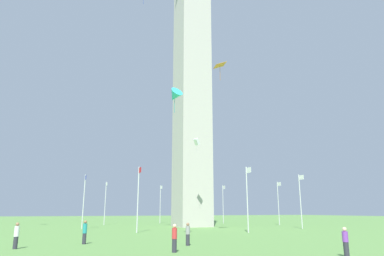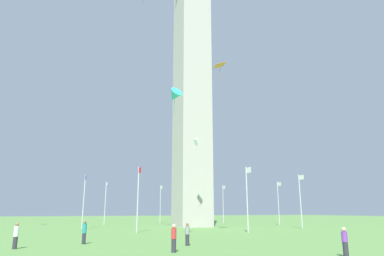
{
  "view_description": "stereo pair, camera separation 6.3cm",
  "coord_description": "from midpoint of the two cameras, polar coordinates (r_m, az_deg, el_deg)",
  "views": [
    {
      "loc": [
        53.16,
        -22.31,
        2.49
      ],
      "look_at": [
        0.0,
        0.0,
        16.28
      ],
      "focal_mm": 32.46,
      "sensor_mm": 36.0,
      "label": 1
    },
    {
      "loc": [
        53.19,
        -22.25,
        2.49
      ],
      "look_at": [
        0.0,
        0.0,
        16.28
      ],
      "focal_mm": 32.46,
      "sensor_mm": 36.0,
      "label": 2
    }
  ],
  "objects": [
    {
      "name": "flagpole_n",
      "position": [
        42.49,
        9.05,
        -10.95
      ],
      "size": [
        1.12,
        0.14,
        7.68
      ],
      "color": "silver",
      "rests_on": "ground"
    },
    {
      "name": "flagpole_e",
      "position": [
        66.07,
        13.99,
        -11.56
      ],
      "size": [
        1.12,
        0.14,
        7.68
      ],
      "color": "silver",
      "rests_on": "ground"
    },
    {
      "name": "person_white_shirt",
      "position": [
        27.18,
        -26.97,
        -15.49
      ],
      "size": [
        0.32,
        0.32,
        1.72
      ],
      "rotation": [
        0.0,
        0.0,
        2.78
      ],
      "color": "#2D2D38",
      "rests_on": "ground"
    },
    {
      "name": "kite_cyan_delta",
      "position": [
        35.28,
        -2.93,
        5.31
      ],
      "size": [
        1.96,
        1.66,
        2.64
      ],
      "color": "#33C6D1"
    },
    {
      "name": "person_purple_shirt",
      "position": [
        21.94,
        23.85,
        -16.78
      ],
      "size": [
        0.32,
        0.32,
        1.61
      ],
      "rotation": [
        0.0,
        0.0,
        2.76
      ],
      "color": "#2D2D38",
      "rests_on": "ground"
    },
    {
      "name": "obelisk_monument",
      "position": [
        61.53,
        -0.03,
        7.0
      ],
      "size": [
        5.28,
        5.28,
        47.97
      ],
      "color": "#B7B2A8",
      "rests_on": "ground"
    },
    {
      "name": "ground_plane",
      "position": [
        57.71,
        -0.03,
        -15.92
      ],
      "size": [
        260.0,
        260.0,
        0.0
      ],
      "primitive_type": "plane",
      "color": "#609347"
    },
    {
      "name": "flagpole_nw",
      "position": [
        42.41,
        -8.88,
        -10.95
      ],
      "size": [
        1.12,
        0.14,
        7.68
      ],
      "color": "silver",
      "rests_on": "ground"
    },
    {
      "name": "flagpole_se",
      "position": [
        73.61,
        5.11,
        -12.05
      ],
      "size": [
        1.12,
        0.14,
        7.68
      ],
      "color": "silver",
      "rests_on": "ground"
    },
    {
      "name": "person_red_shirt",
      "position": [
        22.5,
        -2.99,
        -17.63
      ],
      "size": [
        0.32,
        0.32,
        1.69
      ],
      "rotation": [
        0.0,
        0.0,
        3.29
      ],
      "color": "#2D2D38",
      "rests_on": "ground"
    },
    {
      "name": "person_gray_shirt",
      "position": [
        26.79,
        -0.77,
        -17.05
      ],
      "size": [
        0.32,
        0.32,
        1.63
      ],
      "rotation": [
        0.0,
        0.0,
        2.72
      ],
      "color": "#2D2D38",
      "rests_on": "ground"
    },
    {
      "name": "kite_white_box",
      "position": [
        49.51,
        0.74,
        -2.27
      ],
      "size": [
        0.89,
        1.04,
        1.96
      ],
      "color": "white"
    },
    {
      "name": "kite_orange_diamond",
      "position": [
        42.25,
        4.56,
        10.18
      ],
      "size": [
        1.61,
        1.55,
        2.18
      ],
      "color": "orange"
    },
    {
      "name": "flagpole_ne",
      "position": [
        53.56,
        17.38,
        -11.0
      ],
      "size": [
        1.12,
        0.14,
        7.68
      ],
      "color": "silver",
      "rests_on": "ground"
    },
    {
      "name": "person_teal_shirt",
      "position": [
        29.11,
        -17.28,
        -16.04
      ],
      "size": [
        0.32,
        0.32,
        1.77
      ],
      "rotation": [
        0.0,
        0.0,
        2.69
      ],
      "color": "#2D2D38",
      "rests_on": "ground"
    },
    {
      "name": "flagpole_w",
      "position": [
        53.4,
        -17.38,
        -10.99
      ],
      "size": [
        1.12,
        0.14,
        7.68
      ],
      "color": "silver",
      "rests_on": "ground"
    },
    {
      "name": "flagpole_s",
      "position": [
        73.56,
        -5.24,
        -12.04
      ],
      "size": [
        1.12,
        0.14,
        7.68
      ],
      "color": "silver",
      "rests_on": "ground"
    },
    {
      "name": "flagpole_sw",
      "position": [
        65.94,
        -14.08,
        -11.55
      ],
      "size": [
        1.12,
        0.14,
        7.68
      ],
      "color": "silver",
      "rests_on": "ground"
    }
  ]
}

